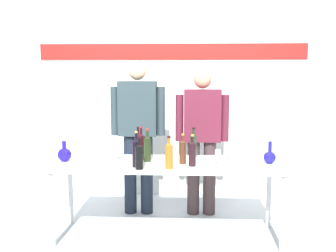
{
  "coord_description": "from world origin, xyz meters",
  "views": [
    {
      "loc": [
        0.17,
        -3.51,
        1.58
      ],
      "look_at": [
        0.0,
        0.15,
        1.08
      ],
      "focal_mm": 39.63,
      "sensor_mm": 36.0,
      "label": 1
    }
  ],
  "objects_px": {
    "presenter_right": "(202,134)",
    "wine_glass_left_0": "(109,152)",
    "wine_glass_left_2": "(88,150)",
    "wine_bottle_1": "(183,151)",
    "wine_bottle_5": "(147,148)",
    "decanter_blue_left": "(64,154)",
    "wine_glass_left_3": "(117,150)",
    "wine_glass_right_3": "(247,156)",
    "wine_bottle_0": "(192,153)",
    "decanter_blue_right": "(270,157)",
    "display_table": "(167,168)",
    "wine_bottle_3": "(141,145)",
    "wine_glass_left_1": "(106,147)",
    "wine_bottle_7": "(169,155)",
    "wine_glass_right_0": "(218,154)",
    "wine_bottle_6": "(139,155)",
    "wine_bottle_8": "(138,144)",
    "wine_glass_right_2": "(241,152)",
    "wine_bottle_4": "(193,144)",
    "presenter_left": "(138,128)",
    "wine_glass_right_1": "(229,150)",
    "wine_bottle_2": "(136,152)"
  },
  "relations": [
    {
      "from": "presenter_right",
      "to": "wine_glass_left_0",
      "type": "height_order",
      "value": "presenter_right"
    },
    {
      "from": "wine_glass_left_2",
      "to": "wine_bottle_1",
      "type": "bearing_deg",
      "value": -3.94
    },
    {
      "from": "wine_bottle_1",
      "to": "wine_bottle_5",
      "type": "relative_size",
      "value": 0.9
    },
    {
      "from": "decanter_blue_left",
      "to": "wine_glass_left_2",
      "type": "height_order",
      "value": "decanter_blue_left"
    },
    {
      "from": "decanter_blue_left",
      "to": "wine_glass_left_2",
      "type": "bearing_deg",
      "value": 3.92
    },
    {
      "from": "wine_glass_left_3",
      "to": "wine_glass_right_3",
      "type": "relative_size",
      "value": 0.94
    },
    {
      "from": "wine_bottle_0",
      "to": "wine_glass_left_2",
      "type": "bearing_deg",
      "value": 171.85
    },
    {
      "from": "wine_bottle_0",
      "to": "presenter_right",
      "type": "bearing_deg",
      "value": 80.8
    },
    {
      "from": "decanter_blue_right",
      "to": "wine_glass_left_2",
      "type": "bearing_deg",
      "value": 179.49
    },
    {
      "from": "display_table",
      "to": "wine_glass_left_2",
      "type": "relative_size",
      "value": 14.72
    },
    {
      "from": "display_table",
      "to": "wine_bottle_0",
      "type": "bearing_deg",
      "value": -30.66
    },
    {
      "from": "wine_bottle_3",
      "to": "wine_bottle_5",
      "type": "height_order",
      "value": "wine_bottle_3"
    },
    {
      "from": "wine_glass_left_1",
      "to": "wine_glass_right_3",
      "type": "xyz_separation_m",
      "value": [
        1.39,
        -0.42,
        0.02
      ]
    },
    {
      "from": "display_table",
      "to": "wine_bottle_3",
      "type": "distance_m",
      "value": 0.36
    },
    {
      "from": "wine_bottle_7",
      "to": "wine_glass_left_1",
      "type": "xyz_separation_m",
      "value": [
        -0.68,
        0.51,
        -0.04
      ]
    },
    {
      "from": "wine_glass_left_0",
      "to": "wine_glass_right_0",
      "type": "distance_m",
      "value": 1.05
    },
    {
      "from": "wine_glass_left_0",
      "to": "wine_glass_left_2",
      "type": "xyz_separation_m",
      "value": [
        -0.21,
        0.02,
        0.01
      ]
    },
    {
      "from": "wine_bottle_6",
      "to": "wine_bottle_8",
      "type": "height_order",
      "value": "wine_bottle_8"
    },
    {
      "from": "wine_glass_right_2",
      "to": "wine_glass_left_2",
      "type": "bearing_deg",
      "value": -178.98
    },
    {
      "from": "decanter_blue_right",
      "to": "wine_bottle_5",
      "type": "xyz_separation_m",
      "value": [
        -1.17,
        0.04,
        0.07
      ]
    },
    {
      "from": "wine_bottle_8",
      "to": "wine_glass_left_3",
      "type": "relative_size",
      "value": 2.25
    },
    {
      "from": "decanter_blue_right",
      "to": "wine_bottle_0",
      "type": "height_order",
      "value": "wine_bottle_0"
    },
    {
      "from": "wine_bottle_3",
      "to": "wine_bottle_8",
      "type": "height_order",
      "value": "wine_bottle_3"
    },
    {
      "from": "display_table",
      "to": "wine_glass_left_1",
      "type": "relative_size",
      "value": 17.08
    },
    {
      "from": "wine_bottle_1",
      "to": "wine_glass_left_1",
      "type": "bearing_deg",
      "value": 158.59
    },
    {
      "from": "presenter_right",
      "to": "wine_glass_left_3",
      "type": "height_order",
      "value": "presenter_right"
    },
    {
      "from": "wine_bottle_4",
      "to": "wine_glass_left_0",
      "type": "height_order",
      "value": "wine_bottle_4"
    },
    {
      "from": "wine_bottle_0",
      "to": "wine_glass_left_3",
      "type": "xyz_separation_m",
      "value": [
        -0.74,
        0.2,
        -0.02
      ]
    },
    {
      "from": "wine_bottle_3",
      "to": "wine_glass_left_3",
      "type": "relative_size",
      "value": 2.38
    },
    {
      "from": "wine_bottle_0",
      "to": "wine_bottle_5",
      "type": "height_order",
      "value": "wine_bottle_5"
    },
    {
      "from": "display_table",
      "to": "presenter_left",
      "type": "xyz_separation_m",
      "value": [
        -0.36,
        0.62,
        0.3
      ]
    },
    {
      "from": "wine_glass_right_3",
      "to": "wine_bottle_1",
      "type": "bearing_deg",
      "value": 169.63
    },
    {
      "from": "decanter_blue_right",
      "to": "wine_glass_left_1",
      "type": "bearing_deg",
      "value": 170.72
    },
    {
      "from": "wine_bottle_0",
      "to": "wine_bottle_7",
      "type": "height_order",
      "value": "wine_bottle_7"
    },
    {
      "from": "presenter_right",
      "to": "wine_bottle_5",
      "type": "distance_m",
      "value": 0.82
    },
    {
      "from": "wine_glass_right_1",
      "to": "display_table",
      "type": "bearing_deg",
      "value": -173.42
    },
    {
      "from": "wine_bottle_8",
      "to": "presenter_left",
      "type": "bearing_deg",
      "value": 97.22
    },
    {
      "from": "wine_glass_right_0",
      "to": "wine_glass_left_0",
      "type": "bearing_deg",
      "value": 175.48
    },
    {
      "from": "wine_glass_left_0",
      "to": "wine_glass_right_2",
      "type": "relative_size",
      "value": 0.99
    },
    {
      "from": "wine_bottle_0",
      "to": "wine_glass_left_1",
      "type": "bearing_deg",
      "value": 156.03
    },
    {
      "from": "decanter_blue_left",
      "to": "wine_bottle_0",
      "type": "xyz_separation_m",
      "value": [
        1.25,
        -0.13,
        0.06
      ]
    },
    {
      "from": "wine_bottle_3",
      "to": "wine_glass_left_0",
      "type": "bearing_deg",
      "value": -155.55
    },
    {
      "from": "wine_glass_left_0",
      "to": "decanter_blue_left",
      "type": "bearing_deg",
      "value": 179.22
    },
    {
      "from": "wine_glass_right_0",
      "to": "wine_bottle_1",
      "type": "bearing_deg",
      "value": 172.99
    },
    {
      "from": "wine_glass_left_2",
      "to": "wine_glass_right_3",
      "type": "relative_size",
      "value": 1.02
    },
    {
      "from": "wine_bottle_7",
      "to": "wine_bottle_1",
      "type": "bearing_deg",
      "value": 58.1
    },
    {
      "from": "decanter_blue_left",
      "to": "wine_bottle_3",
      "type": "xyz_separation_m",
      "value": [
        0.74,
        0.13,
        0.07
      ]
    },
    {
      "from": "wine_bottle_3",
      "to": "wine_bottle_7",
      "type": "relative_size",
      "value": 1.12
    },
    {
      "from": "wine_bottle_3",
      "to": "wine_bottle_5",
      "type": "xyz_separation_m",
      "value": [
        0.07,
        -0.09,
        -0.0
      ]
    },
    {
      "from": "wine_bottle_2",
      "to": "wine_glass_left_3",
      "type": "height_order",
      "value": "wine_bottle_2"
    }
  ]
}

